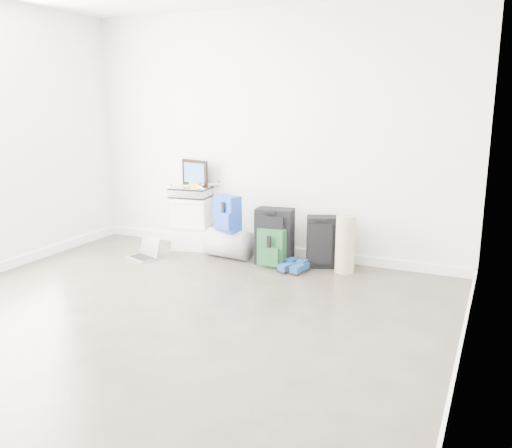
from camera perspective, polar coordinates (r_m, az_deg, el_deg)
The scene contains 14 objects.
ground at distance 4.26m, azimuth -12.42°, elevation -11.46°, with size 5.00×5.00×0.00m, color #383128.
room_envelope at distance 3.90m, azimuth -13.51°, elevation 12.36°, with size 4.52×5.02×2.71m.
boxes_stack at distance 6.46m, azimuth -6.79°, elevation 0.12°, with size 0.50×0.43×0.62m.
briefcase at distance 6.39m, azimuth -6.88°, elevation 3.34°, with size 0.44×0.32×0.13m, color #B2B2B7.
painting at distance 6.44m, azimuth -6.47°, elevation 5.37°, with size 0.40×0.13×0.31m.
drone at distance 6.32m, azimuth -6.37°, elevation 4.07°, with size 0.46×0.46×0.05m.
duffel_bag at distance 6.08m, azimuth -2.87°, elevation -2.08°, with size 0.32×0.32×0.52m, color #9CA0A5.
blue_backpack at distance 5.98m, azimuth -3.04°, elevation 1.07°, with size 0.32×0.27×0.39m.
large_suitcase at distance 5.81m, azimuth 1.93°, elevation -1.33°, with size 0.42×0.30×0.61m.
green_backpack at distance 5.74m, azimuth 1.78°, elevation -2.57°, with size 0.31×0.24×0.42m.
carry_on at distance 5.76m, azimuth 7.08°, elevation -1.88°, with size 0.40×0.34×0.54m.
shoes at distance 5.62m, azimuth 4.05°, elevation -4.63°, with size 0.28×0.28×0.09m.
rolled_rug at distance 5.60m, azimuth 9.37°, elevation -2.09°, with size 0.20×0.20×0.60m, color tan.
laptop at distance 6.21m, azimuth -11.58°, elevation -2.99°, with size 0.39×0.34×0.24m.
Camera 1 is at (2.40, -3.06, 1.75)m, focal length 38.00 mm.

